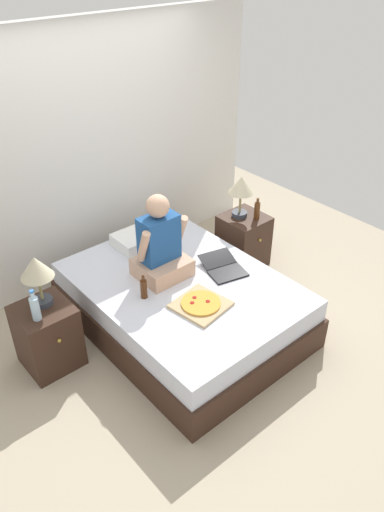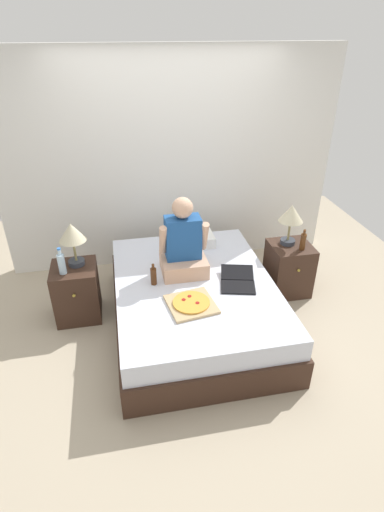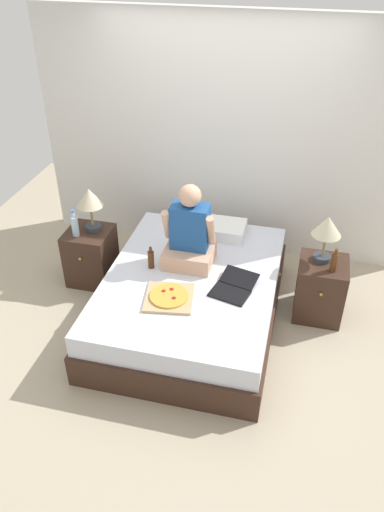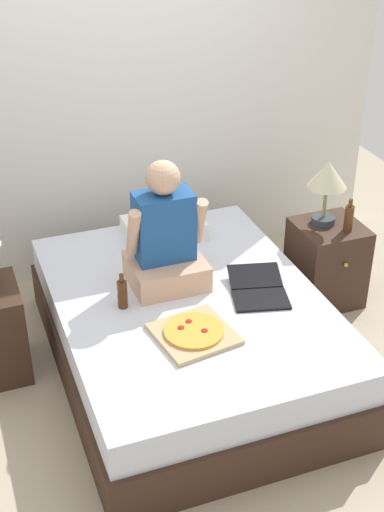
% 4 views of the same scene
% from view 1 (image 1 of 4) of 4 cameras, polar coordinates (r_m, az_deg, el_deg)
% --- Properties ---
extents(ground_plane, '(5.94, 5.94, 0.00)m').
position_cam_1_polar(ground_plane, '(4.72, -1.04, -7.84)').
color(ground_plane, tan).
extents(wall_back, '(3.94, 0.12, 2.50)m').
position_cam_1_polar(wall_back, '(5.07, -11.55, 11.21)').
color(wall_back, silver).
rests_on(wall_back, ground).
extents(bed, '(1.55, 2.08, 0.50)m').
position_cam_1_polar(bed, '(4.56, -1.07, -5.50)').
color(bed, '#382319').
rests_on(bed, ground).
extents(nightstand_left, '(0.44, 0.47, 0.58)m').
position_cam_1_polar(nightstand_left, '(4.34, -16.17, -8.78)').
color(nightstand_left, '#382319').
rests_on(nightstand_left, ground).
extents(lamp_on_left_nightstand, '(0.26, 0.26, 0.45)m').
position_cam_1_polar(lamp_on_left_nightstand, '(4.02, -17.35, -1.61)').
color(lamp_on_left_nightstand, '#333842').
rests_on(lamp_on_left_nightstand, nightstand_left).
extents(water_bottle, '(0.07, 0.07, 0.28)m').
position_cam_1_polar(water_bottle, '(4.00, -17.49, -5.65)').
color(water_bottle, silver).
rests_on(water_bottle, nightstand_left).
extents(nightstand_right, '(0.44, 0.47, 0.58)m').
position_cam_1_polar(nightstand_right, '(5.40, 5.87, 1.77)').
color(nightstand_right, '#382319').
rests_on(nightstand_right, ground).
extents(lamp_on_right_nightstand, '(0.26, 0.26, 0.45)m').
position_cam_1_polar(lamp_on_right_nightstand, '(5.11, 5.62, 7.77)').
color(lamp_on_right_nightstand, '#333842').
rests_on(lamp_on_right_nightstand, nightstand_right).
extents(beer_bottle, '(0.06, 0.06, 0.23)m').
position_cam_1_polar(beer_bottle, '(5.19, 7.44, 5.21)').
color(beer_bottle, '#512D14').
rests_on(beer_bottle, nightstand_right).
extents(pillow, '(0.52, 0.34, 0.12)m').
position_cam_1_polar(pillow, '(4.93, -5.84, 2.11)').
color(pillow, white).
rests_on(pillow, bed).
extents(person_seated, '(0.47, 0.40, 0.78)m').
position_cam_1_polar(person_seated, '(4.35, -3.63, 1.06)').
color(person_seated, tan).
rests_on(person_seated, bed).
extents(laptop, '(0.41, 0.48, 0.07)m').
position_cam_1_polar(laptop, '(4.54, 3.72, -1.44)').
color(laptop, black).
rests_on(laptop, bed).
extents(pizza_box, '(0.46, 0.46, 0.05)m').
position_cam_1_polar(pizza_box, '(4.12, 1.01, -5.55)').
color(pizza_box, tan).
rests_on(pizza_box, bed).
extents(beer_bottle_on_bed, '(0.06, 0.06, 0.22)m').
position_cam_1_polar(beer_bottle_on_bed, '(4.19, -5.54, -3.72)').
color(beer_bottle_on_bed, '#4C2811').
rests_on(beer_bottle_on_bed, bed).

